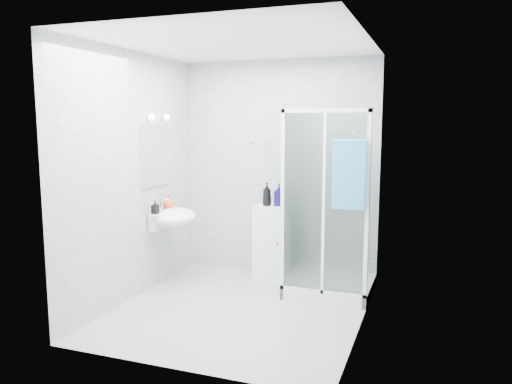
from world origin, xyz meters
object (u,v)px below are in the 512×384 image
at_px(hand_towel, 349,173).
at_px(soap_dispenser_orange, 169,202).
at_px(shampoo_bottle_a, 267,194).
at_px(soap_dispenser_black, 155,207).
at_px(wall_basin, 173,217).
at_px(shower_enclosure, 322,253).
at_px(storage_cabinet, 273,243).
at_px(shampoo_bottle_b, 279,195).

distance_m(hand_towel, soap_dispenser_orange, 2.16).
height_order(shampoo_bottle_a, soap_dispenser_black, shampoo_bottle_a).
height_order(hand_towel, shampoo_bottle_a, hand_towel).
height_order(wall_basin, hand_towel, hand_towel).
distance_m(wall_basin, soap_dispenser_black, 0.26).
distance_m(shower_enclosure, soap_dispenser_orange, 1.86).
xyz_separation_m(shower_enclosure, storage_cabinet, (-0.65, 0.25, 0.00)).
bearing_deg(wall_basin, soap_dispenser_orange, 134.14).
relative_size(wall_basin, storage_cabinet, 0.62).
distance_m(shower_enclosure, hand_towel, 1.07).
xyz_separation_m(shampoo_bottle_b, soap_dispenser_black, (-1.19, -0.77, -0.09)).
bearing_deg(storage_cabinet, hand_towel, -29.56).
bearing_deg(shampoo_bottle_a, shampoo_bottle_b, 19.69).
relative_size(wall_basin, shampoo_bottle_b, 2.15).
xyz_separation_m(wall_basin, shampoo_bottle_a, (0.94, 0.53, 0.24)).
bearing_deg(hand_towel, soap_dispenser_orange, 174.24).
height_order(storage_cabinet, hand_towel, hand_towel).
bearing_deg(shampoo_bottle_b, shampoo_bottle_a, -160.31).
bearing_deg(storage_cabinet, soap_dispenser_orange, -154.86).
distance_m(wall_basin, hand_towel, 2.07).
bearing_deg(wall_basin, shampoo_bottle_b, 28.18).
bearing_deg(soap_dispenser_orange, wall_basin, -45.86).
bearing_deg(soap_dispenser_orange, shampoo_bottle_a, 20.60).
height_order(shampoo_bottle_a, soap_dispenser_orange, shampoo_bottle_a).
bearing_deg(shampoo_bottle_b, wall_basin, -151.82).
bearing_deg(soap_dispenser_black, soap_dispenser_orange, 91.58).
bearing_deg(soap_dispenser_black, storage_cabinet, 34.00).
relative_size(wall_basin, soap_dispenser_black, 3.77).
relative_size(soap_dispenser_orange, soap_dispenser_black, 1.15).
height_order(shower_enclosure, hand_towel, shower_enclosure).
bearing_deg(soap_dispenser_orange, soap_dispenser_black, -88.42).
xyz_separation_m(shampoo_bottle_a, shampoo_bottle_b, (0.13, 0.05, -0.01)).
bearing_deg(wall_basin, shower_enclosure, 10.81).
relative_size(shower_enclosure, soap_dispenser_black, 13.46).
xyz_separation_m(hand_towel, shampoo_bottle_b, (-0.91, 0.66, -0.35)).
xyz_separation_m(storage_cabinet, shampoo_bottle_b, (0.07, 0.01, 0.58)).
bearing_deg(shampoo_bottle_b, hand_towel, -36.05).
xyz_separation_m(storage_cabinet, soap_dispenser_orange, (-1.13, -0.44, 0.50)).
xyz_separation_m(wall_basin, soap_dispenser_orange, (-0.12, 0.13, 0.15)).
bearing_deg(wall_basin, hand_towel, -2.45).
distance_m(shower_enclosure, shampoo_bottle_a, 0.95).
xyz_separation_m(shower_enclosure, soap_dispenser_orange, (-1.78, -0.19, 0.50)).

